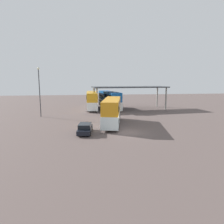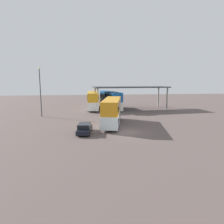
# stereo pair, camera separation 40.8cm
# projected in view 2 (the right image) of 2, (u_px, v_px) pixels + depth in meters

# --- Properties ---
(ground_plane) EXTENTS (140.00, 140.00, 0.00)m
(ground_plane) POSITION_uv_depth(u_px,v_px,m) (126.00, 132.00, 26.59)
(ground_plane) COLOR #594B47
(double_decker_main) EXTENTS (4.52, 10.78, 4.06)m
(double_decker_main) POSITION_uv_depth(u_px,v_px,m) (112.00, 111.00, 30.79)
(double_decker_main) COLOR white
(double_decker_main) RESTS_ON ground_plane
(parked_hatchback) EXTENTS (2.17, 4.27, 1.35)m
(parked_hatchback) POSITION_uv_depth(u_px,v_px,m) (85.00, 128.00, 25.83)
(parked_hatchback) COLOR black
(parked_hatchback) RESTS_ON ground_plane
(double_decker_near_canopy) EXTENTS (2.75, 11.08, 4.11)m
(double_decker_near_canopy) POSITION_uv_depth(u_px,v_px,m) (93.00, 100.00, 47.37)
(double_decker_near_canopy) COLOR white
(double_decker_near_canopy) RESTS_ON ground_plane
(double_decker_mid_row) EXTENTS (4.36, 11.78, 4.25)m
(double_decker_mid_row) POSITION_uv_depth(u_px,v_px,m) (110.00, 100.00, 47.10)
(double_decker_mid_row) COLOR silver
(double_decker_mid_row) RESTS_ON ground_plane
(depot_canopy) EXTENTS (18.20, 7.40, 5.44)m
(depot_canopy) POSITION_uv_depth(u_px,v_px,m) (131.00, 88.00, 46.86)
(depot_canopy) COLOR #33353A
(depot_canopy) RESTS_ON ground_plane
(lamppost_tall) EXTENTS (0.44, 0.44, 9.27)m
(lamppost_tall) POSITION_uv_depth(u_px,v_px,m) (40.00, 87.00, 37.00)
(lamppost_tall) COLOR #33353A
(lamppost_tall) RESTS_ON ground_plane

